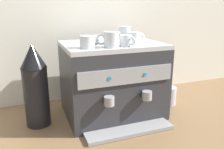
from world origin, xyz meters
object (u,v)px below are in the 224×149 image
object	(u,v)px
espresso_machine	(112,80)
ceramic_cup_1	(126,41)
ceramic_cup_3	(125,32)
ceramic_bowl_1	(133,38)
ceramic_cup_2	(88,42)
ceramic_cup_4	(110,40)
ceramic_bowl_0	(94,39)
coffee_grinder	(35,85)
milk_pitcher	(168,95)
ceramic_cup_0	(135,38)

from	to	relation	value
espresso_machine	ceramic_cup_1	xyz separation A→B (m)	(0.03, -0.15, 0.27)
ceramic_cup_3	ceramic_bowl_1	world-z (taller)	ceramic_cup_3
ceramic_cup_1	espresso_machine	bearing A→B (deg)	100.51
ceramic_cup_2	ceramic_cup_4	size ratio (longest dim) A/B	0.94
ceramic_cup_1	ceramic_cup_3	world-z (taller)	ceramic_cup_3
ceramic_bowl_0	coffee_grinder	bearing A→B (deg)	-165.39
ceramic_cup_4	coffee_grinder	xyz separation A→B (m)	(-0.40, 0.16, -0.26)
milk_pitcher	ceramic_cup_2	bearing A→B (deg)	-168.79
espresso_machine	ceramic_cup_2	size ratio (longest dim) A/B	5.20
ceramic_cup_0	coffee_grinder	distance (m)	0.64
ceramic_bowl_0	ceramic_cup_1	bearing A→B (deg)	-67.55
ceramic_cup_1	milk_pitcher	distance (m)	0.61
ceramic_bowl_1	coffee_grinder	bearing A→B (deg)	-175.93
ceramic_cup_4	ceramic_bowl_0	size ratio (longest dim) A/B	1.12
ceramic_cup_4	ceramic_cup_3	bearing A→B (deg)	54.33
ceramic_bowl_1	ceramic_cup_4	bearing A→B (deg)	-138.65
ceramic_bowl_1	ceramic_bowl_0	bearing A→B (deg)	167.26
espresso_machine	ceramic_cup_4	bearing A→B (deg)	-114.77
espresso_machine	coffee_grinder	distance (m)	0.47
ceramic_cup_3	ceramic_bowl_0	bearing A→B (deg)	-168.07
coffee_grinder	ceramic_cup_2	bearing A→B (deg)	-26.53
coffee_grinder	ceramic_cup_0	bearing A→B (deg)	-7.24
ceramic_cup_0	ceramic_cup_1	distance (m)	0.13
ceramic_cup_3	ceramic_cup_4	world-z (taller)	same
espresso_machine	coffee_grinder	xyz separation A→B (m)	(-0.47, 0.01, 0.02)
ceramic_cup_4	ceramic_cup_1	bearing A→B (deg)	0.76
ceramic_bowl_1	coffee_grinder	size ratio (longest dim) A/B	0.20
ceramic_cup_0	ceramic_cup_1	world-z (taller)	ceramic_cup_0
ceramic_cup_2	milk_pitcher	xyz separation A→B (m)	(0.62, 0.12, -0.43)
espresso_machine	ceramic_cup_1	bearing A→B (deg)	-79.49
ceramic_cup_4	ceramic_bowl_0	distance (m)	0.26
espresso_machine	ceramic_cup_3	world-z (taller)	ceramic_cup_3
ceramic_cup_0	ceramic_cup_3	bearing A→B (deg)	81.15
ceramic_cup_0	espresso_machine	bearing A→B (deg)	153.02
ceramic_cup_0	ceramic_bowl_1	size ratio (longest dim) A/B	1.20
milk_pitcher	espresso_machine	bearing A→B (deg)	179.43
espresso_machine	ceramic_bowl_1	xyz separation A→B (m)	(0.17, 0.06, 0.25)
ceramic_cup_2	ceramic_cup_4	distance (m)	0.12
ceramic_cup_1	ceramic_cup_0	bearing A→B (deg)	42.36
ceramic_cup_1	ceramic_bowl_1	distance (m)	0.25
milk_pitcher	coffee_grinder	bearing A→B (deg)	178.88
coffee_grinder	ceramic_cup_3	bearing A→B (deg)	13.61
ceramic_cup_3	coffee_grinder	xyz separation A→B (m)	(-0.62, -0.15, -0.26)
espresso_machine	coffee_grinder	bearing A→B (deg)	178.37
ceramic_cup_4	milk_pitcher	xyz separation A→B (m)	(0.50, 0.14, -0.44)
ceramic_cup_4	milk_pitcher	distance (m)	0.68
espresso_machine	milk_pitcher	distance (m)	0.46
ceramic_cup_3	ceramic_bowl_0	distance (m)	0.24
ceramic_cup_2	milk_pitcher	bearing A→B (deg)	11.21
espresso_machine	milk_pitcher	xyz separation A→B (m)	(0.43, -0.00, -0.17)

